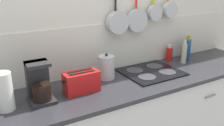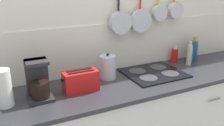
{
  "view_description": "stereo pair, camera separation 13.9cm",
  "coord_description": "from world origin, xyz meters",
  "views": [
    {
      "loc": [
        -1.01,
        -1.64,
        1.75
      ],
      "look_at": [
        -0.06,
        0.0,
        1.09
      ],
      "focal_mm": 40.0,
      "sensor_mm": 36.0,
      "label": 1
    },
    {
      "loc": [
        -0.89,
        -1.7,
        1.75
      ],
      "look_at": [
        -0.06,
        0.0,
        1.09
      ],
      "focal_mm": 40.0,
      "sensor_mm": 36.0,
      "label": 2
    }
  ],
  "objects": [
    {
      "name": "wall_back",
      "position": [
        0.0,
        0.36,
        1.27
      ],
      "size": [
        7.2,
        0.16,
        2.6
      ],
      "color": "silver",
      "rests_on": "ground_plane"
    },
    {
      "name": "countertop",
      "position": [
        0.0,
        0.0,
        0.88
      ],
      "size": [
        3.27,
        0.63,
        0.03
      ],
      "color": "#2D2D33",
      "rests_on": "cabinet_base"
    },
    {
      "name": "paper_towel_roll",
      "position": [
        -0.88,
        0.01,
        1.03
      ],
      "size": [
        0.11,
        0.11,
        0.27
      ],
      "color": "white",
      "rests_on": "countertop"
    },
    {
      "name": "coffee_maker",
      "position": [
        -0.64,
        0.03,
        1.02
      ],
      "size": [
        0.17,
        0.2,
        0.29
      ],
      "color": "#262628",
      "rests_on": "countertop"
    },
    {
      "name": "toaster",
      "position": [
        -0.33,
        0.02,
        0.98
      ],
      "size": [
        0.29,
        0.13,
        0.17
      ],
      "color": "red",
      "rests_on": "countertop"
    },
    {
      "name": "kettle",
      "position": [
        -0.03,
        0.16,
        1.0
      ],
      "size": [
        0.14,
        0.14,
        0.23
      ],
      "color": "#B7BABF",
      "rests_on": "countertop"
    },
    {
      "name": "cooktop",
      "position": [
        0.4,
        0.07,
        0.91
      ],
      "size": [
        0.53,
        0.47,
        0.01
      ],
      "color": "black",
      "rests_on": "countertop"
    },
    {
      "name": "bottle_cooking_wine",
      "position": [
        0.79,
        0.25,
        0.97
      ],
      "size": [
        0.07,
        0.07,
        0.17
      ],
      "color": "red",
      "rests_on": "countertop"
    },
    {
      "name": "bottle_sesame_oil",
      "position": [
        0.86,
        0.11,
        1.01
      ],
      "size": [
        0.05,
        0.05,
        0.25
      ],
      "color": "#BFB799",
      "rests_on": "countertop"
    },
    {
      "name": "bottle_hot_sauce",
      "position": [
        0.93,
        0.16,
        0.98
      ],
      "size": [
        0.05,
        0.05,
        0.19
      ],
      "color": "navy",
      "rests_on": "countertop"
    },
    {
      "name": "bottle_vinegar",
      "position": [
        1.0,
        0.2,
        1.01
      ],
      "size": [
        0.07,
        0.07,
        0.26
      ],
      "color": "navy",
      "rests_on": "countertop"
    },
    {
      "name": "bottle_olive_oil",
      "position": [
        1.08,
        0.26,
        0.98
      ],
      "size": [
        0.06,
        0.06,
        0.19
      ],
      "color": "red",
      "rests_on": "countertop"
    }
  ]
}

